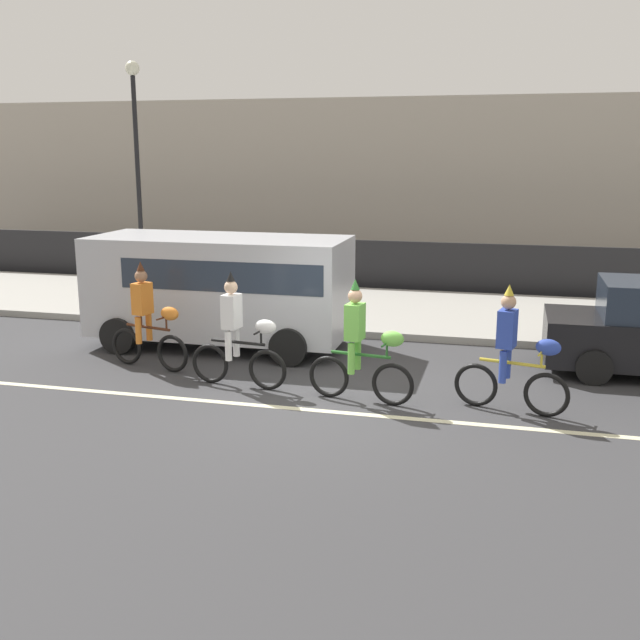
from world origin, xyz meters
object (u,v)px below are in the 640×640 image
object	(u,v)px
parade_cyclist_orange	(148,322)
parade_cyclist_zebra	(238,337)
street_lamp_post	(136,143)
parade_cyclist_lime	(362,349)
parked_van_silver	(223,283)
parade_cyclist_cobalt	(513,357)

from	to	relation	value
parade_cyclist_orange	parade_cyclist_zebra	bearing A→B (deg)	-17.61
street_lamp_post	parade_cyclist_zebra	bearing A→B (deg)	-52.45
parade_cyclist_lime	parked_van_silver	world-z (taller)	parked_van_silver
parade_cyclist_lime	parade_cyclist_zebra	bearing A→B (deg)	173.35
parade_cyclist_zebra	parked_van_silver	bearing A→B (deg)	116.64
parade_cyclist_zebra	street_lamp_post	xyz separation A→B (m)	(-5.25, 6.83, 3.15)
parade_cyclist_orange	street_lamp_post	world-z (taller)	street_lamp_post
parade_cyclist_orange	parade_cyclist_lime	xyz separation A→B (m)	(4.02, -0.85, 0.00)
parade_cyclist_zebra	parked_van_silver	size ratio (longest dim) A/B	0.38
parked_van_silver	parade_cyclist_lime	bearing A→B (deg)	-38.48
parade_cyclist_orange	parade_cyclist_cobalt	distance (m)	6.32
parade_cyclist_zebra	parade_cyclist_cobalt	xyz separation A→B (m)	(4.35, -0.15, 0.00)
parade_cyclist_orange	street_lamp_post	size ratio (longest dim) A/B	0.33
parade_cyclist_cobalt	street_lamp_post	world-z (taller)	street_lamp_post
parade_cyclist_orange	parade_cyclist_lime	bearing A→B (deg)	-12.00
parade_cyclist_lime	street_lamp_post	bearing A→B (deg)	136.08
parade_cyclist_lime	parade_cyclist_cobalt	xyz separation A→B (m)	(2.26, 0.10, 0.00)
parked_van_silver	street_lamp_post	bearing A→B (deg)	132.30
parked_van_silver	street_lamp_post	size ratio (longest dim) A/B	0.85
parade_cyclist_zebra	parade_cyclist_lime	xyz separation A→B (m)	(2.09, -0.24, 0.00)
parked_van_silver	parade_cyclist_zebra	bearing A→B (deg)	-63.36
parade_cyclist_orange	street_lamp_post	distance (m)	7.72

